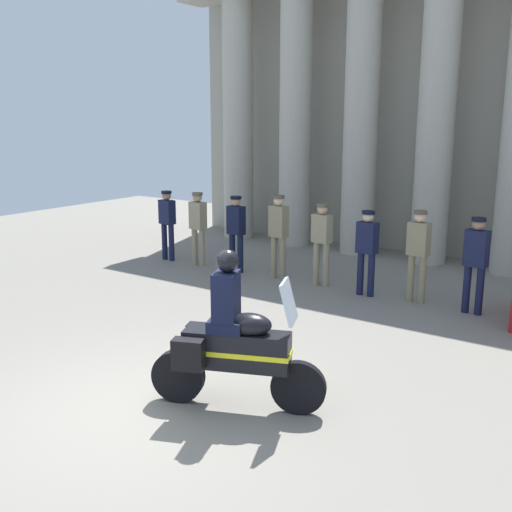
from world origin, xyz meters
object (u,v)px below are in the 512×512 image
at_px(officer_in_row_7, 476,258).
at_px(motorcycle_with_rider, 231,343).
at_px(officer_in_row_5, 367,246).
at_px(officer_in_row_6, 418,249).
at_px(officer_in_row_2, 236,228).
at_px(officer_in_row_1, 198,223).
at_px(officer_in_row_0, 167,220).
at_px(officer_in_row_3, 278,230).
at_px(officer_in_row_4, 322,238).

bearing_deg(officer_in_row_7, motorcycle_with_rider, 83.14).
relative_size(officer_in_row_5, officer_in_row_6, 0.96).
xyz_separation_m(officer_in_row_5, officer_in_row_7, (1.99, 0.04, 0.03)).
height_order(officer_in_row_2, officer_in_row_6, officer_in_row_6).
height_order(officer_in_row_1, officer_in_row_7, officer_in_row_7).
xyz_separation_m(officer_in_row_0, motorcycle_with_rider, (5.70, -5.15, -0.18)).
distance_m(officer_in_row_0, officer_in_row_1, 0.94).
height_order(officer_in_row_5, officer_in_row_7, officer_in_row_7).
relative_size(officer_in_row_2, motorcycle_with_rider, 0.84).
height_order(officer_in_row_3, motorcycle_with_rider, motorcycle_with_rider).
xyz_separation_m(officer_in_row_2, officer_in_row_3, (1.04, 0.07, 0.05)).
height_order(officer_in_row_2, officer_in_row_4, officer_in_row_2).
relative_size(officer_in_row_3, officer_in_row_7, 1.04).
xyz_separation_m(officer_in_row_4, motorcycle_with_rider, (1.64, -5.24, -0.19)).
distance_m(officer_in_row_3, officer_in_row_7, 4.04).
distance_m(officer_in_row_3, officer_in_row_5, 2.06).
relative_size(officer_in_row_3, officer_in_row_4, 1.06).
bearing_deg(officer_in_row_0, motorcycle_with_rider, 146.19).
distance_m(officer_in_row_4, motorcycle_with_rider, 5.49).
bearing_deg(officer_in_row_4, officer_in_row_5, -179.84).
bearing_deg(motorcycle_with_rider, officer_in_row_0, 116.15).
bearing_deg(motorcycle_with_rider, officer_in_row_7, 53.10).
bearing_deg(officer_in_row_4, officer_in_row_0, 9.60).
height_order(officer_in_row_3, officer_in_row_6, officer_in_row_3).
xyz_separation_m(officer_in_row_1, motorcycle_with_rider, (4.76, -5.15, -0.20)).
bearing_deg(officer_in_row_0, officer_in_row_3, -170.28).
xyz_separation_m(officer_in_row_0, officer_in_row_4, (4.06, 0.09, 0.01)).
relative_size(officer_in_row_1, officer_in_row_4, 1.01).
xyz_separation_m(officer_in_row_2, officer_in_row_7, (5.08, -0.02, 0.01)).
bearing_deg(officer_in_row_2, officer_in_row_0, 8.36).
height_order(officer_in_row_6, officer_in_row_7, officer_in_row_6).
relative_size(officer_in_row_4, officer_in_row_5, 1.02).
distance_m(officer_in_row_5, officer_in_row_7, 1.99).
distance_m(officer_in_row_4, officer_in_row_5, 1.05).
xyz_separation_m(officer_in_row_0, officer_in_row_5, (5.10, -0.06, -0.01)).
bearing_deg(officer_in_row_7, officer_in_row_6, 4.28).
relative_size(officer_in_row_1, officer_in_row_6, 0.98).
distance_m(officer_in_row_3, officer_in_row_6, 3.00).
height_order(officer_in_row_2, motorcycle_with_rider, motorcycle_with_rider).
distance_m(officer_in_row_0, motorcycle_with_rider, 7.68).
relative_size(officer_in_row_1, officer_in_row_5, 1.03).
bearing_deg(officer_in_row_5, officer_in_row_3, 4.60).
bearing_deg(officer_in_row_6, officer_in_row_3, 7.87).
relative_size(officer_in_row_1, motorcycle_with_rider, 0.85).
relative_size(officer_in_row_3, officer_in_row_6, 1.03).
relative_size(officer_in_row_2, officer_in_row_3, 0.95).
xyz_separation_m(officer_in_row_7, motorcycle_with_rider, (-1.39, -5.13, -0.20)).
xyz_separation_m(officer_in_row_3, motorcycle_with_rider, (2.65, -5.22, -0.24)).
distance_m(officer_in_row_2, officer_in_row_3, 1.04).
distance_m(officer_in_row_2, motorcycle_with_rider, 6.34).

